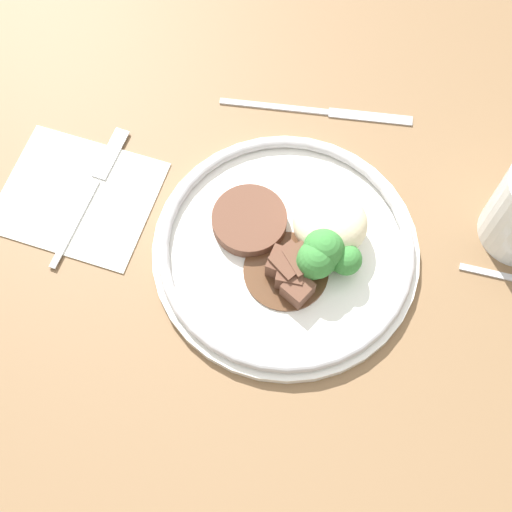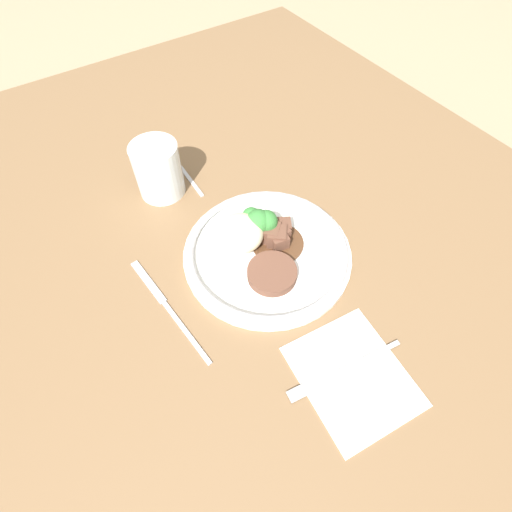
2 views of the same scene
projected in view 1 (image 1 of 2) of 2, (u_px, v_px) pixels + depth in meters
ground_plane at (275, 223)px, 0.80m from camera, size 8.00×8.00×0.00m
dining_table at (275, 215)px, 0.78m from camera, size 1.54×1.26×0.04m
napkin at (78, 196)px, 0.77m from camera, size 0.18×0.15×0.00m
plate at (294, 247)px, 0.73m from camera, size 0.28×0.28×0.07m
fork at (96, 182)px, 0.77m from camera, size 0.04×0.18×0.00m
knife at (323, 112)px, 0.81m from camera, size 0.22×0.03×0.00m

